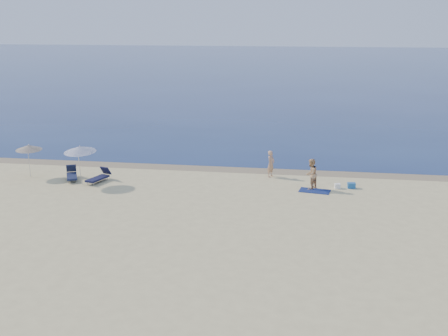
# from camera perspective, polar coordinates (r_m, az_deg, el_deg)

# --- Properties ---
(ground) EXTENTS (160.00, 160.00, 0.00)m
(ground) POSITION_cam_1_polar(r_m,az_deg,el_deg) (18.78, -7.56, -15.68)
(ground) COLOR beige
(ground) RESTS_ON ground
(sea) EXTENTS (240.00, 160.00, 0.01)m
(sea) POSITION_cam_1_polar(r_m,az_deg,el_deg) (115.93, 6.57, 10.23)
(sea) COLOR #0C1F4C
(sea) RESTS_ON ground
(wet_sand_strip) EXTENTS (240.00, 1.60, 0.00)m
(wet_sand_strip) POSITION_cam_1_polar(r_m,az_deg,el_deg) (36.44, 0.97, -0.15)
(wet_sand_strip) COLOR #847254
(wet_sand_strip) RESTS_ON ground
(person_left) EXTENTS (0.61, 0.71, 1.65)m
(person_left) POSITION_cam_1_polar(r_m,az_deg,el_deg) (34.70, 4.79, 0.42)
(person_left) COLOR tan
(person_left) RESTS_ON ground
(person_right) EXTENTS (1.02, 1.09, 1.78)m
(person_right) POSITION_cam_1_polar(r_m,az_deg,el_deg) (32.48, 8.83, -0.60)
(person_right) COLOR tan
(person_right) RESTS_ON ground
(beach_towel) EXTENTS (1.85, 1.23, 0.03)m
(beach_towel) POSITION_cam_1_polar(r_m,az_deg,el_deg) (32.33, 9.19, -2.31)
(beach_towel) COLOR #101C51
(beach_towel) RESTS_ON ground
(white_bag) EXTENTS (0.36, 0.32, 0.27)m
(white_bag) POSITION_cam_1_polar(r_m,az_deg,el_deg) (33.07, 11.45, -1.81)
(white_bag) COLOR white
(white_bag) RESTS_ON ground
(blue_cooler) EXTENTS (0.48, 0.37, 0.32)m
(blue_cooler) POSITION_cam_1_polar(r_m,az_deg,el_deg) (33.27, 12.82, -1.74)
(blue_cooler) COLOR #1E5DA3
(blue_cooler) RESTS_ON ground
(umbrella_near) EXTENTS (2.12, 2.13, 2.42)m
(umbrella_near) POSITION_cam_1_polar(r_m,az_deg,el_deg) (33.83, -14.44, 1.87)
(umbrella_near) COLOR silver
(umbrella_near) RESTS_ON ground
(umbrella_far) EXTENTS (2.00, 2.01, 2.09)m
(umbrella_far) POSITION_cam_1_polar(r_m,az_deg,el_deg) (36.45, -19.23, 1.98)
(umbrella_far) COLOR silver
(umbrella_far) RESTS_ON ground
(lounger_left) EXTENTS (1.30, 1.89, 0.80)m
(lounger_left) POSITION_cam_1_polar(r_m,az_deg,el_deg) (35.38, -15.21, -0.67)
(lounger_left) COLOR #161E3E
(lounger_left) RESTS_ON ground
(lounger_right) EXTENTS (1.12, 1.90, 0.80)m
(lounger_right) POSITION_cam_1_polar(r_m,az_deg,el_deg) (34.49, -12.59, -0.90)
(lounger_right) COLOR #141637
(lounger_right) RESTS_ON ground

